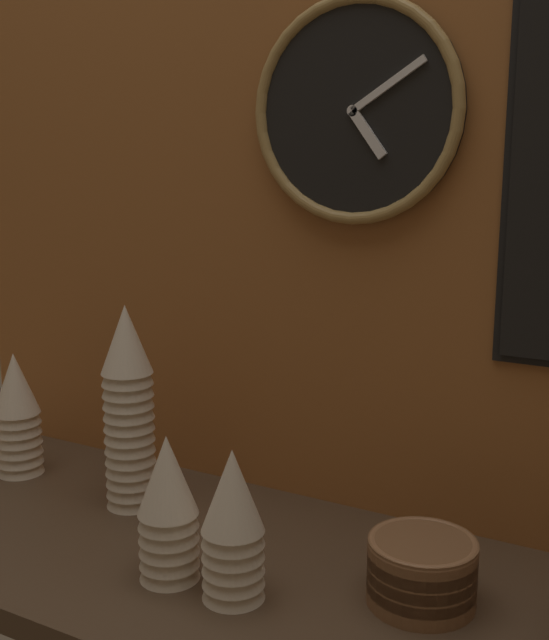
{
  "coord_description": "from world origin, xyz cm",
  "views": [
    {
      "loc": [
        57.94,
        -96.39,
        61.59
      ],
      "look_at": [
        1.98,
        4.0,
        37.21
      ],
      "focal_mm": 45.0,
      "sensor_mm": 36.0,
      "label": 1
    }
  ],
  "objects_px": {
    "cup_stack_far_left": "(17,414)",
    "wall_clock": "(355,111)",
    "cup_stack_center_left": "(129,407)",
    "cup_stack_center_right": "(233,525)",
    "bowl_stack_right": "(422,569)",
    "cup_stack_center": "(168,508)"
  },
  "relations": [
    {
      "from": "cup_stack_far_left",
      "to": "wall_clock",
      "type": "bearing_deg",
      "value": 14.1
    },
    {
      "from": "bowl_stack_right",
      "to": "cup_stack_center_right",
      "type": "bearing_deg",
      "value": -153.9
    },
    {
      "from": "cup_stack_center_left",
      "to": "cup_stack_center_right",
      "type": "bearing_deg",
      "value": -27.89
    },
    {
      "from": "cup_stack_far_left",
      "to": "bowl_stack_right",
      "type": "xyz_separation_m",
      "value": [
        0.83,
        -0.06,
        -0.07
      ]
    },
    {
      "from": "cup_stack_center_left",
      "to": "cup_stack_far_left",
      "type": "height_order",
      "value": "cup_stack_center_left"
    },
    {
      "from": "cup_stack_center_left",
      "to": "bowl_stack_right",
      "type": "relative_size",
      "value": 2.38
    },
    {
      "from": "cup_stack_center_left",
      "to": "cup_stack_far_left",
      "type": "relative_size",
      "value": 1.5
    },
    {
      "from": "cup_stack_center",
      "to": "bowl_stack_right",
      "type": "height_order",
      "value": "cup_stack_center"
    },
    {
      "from": "cup_stack_center_left",
      "to": "cup_stack_center",
      "type": "xyz_separation_m",
      "value": [
        0.21,
        -0.17,
        -0.07
      ]
    },
    {
      "from": "cup_stack_center_left",
      "to": "cup_stack_far_left",
      "type": "distance_m",
      "value": 0.29
    },
    {
      "from": "wall_clock",
      "to": "cup_stack_center_left",
      "type": "bearing_deg",
      "value": -154.16
    },
    {
      "from": "cup_stack_center_left",
      "to": "wall_clock",
      "type": "distance_m",
      "value": 0.62
    },
    {
      "from": "cup_stack_center_right",
      "to": "bowl_stack_right",
      "type": "distance_m",
      "value": 0.27
    },
    {
      "from": "cup_stack_far_left",
      "to": "cup_stack_center_right",
      "type": "bearing_deg",
      "value": -16.4
    },
    {
      "from": "cup_stack_center_left",
      "to": "bowl_stack_right",
      "type": "xyz_separation_m",
      "value": [
        0.55,
        -0.05,
        -0.13
      ]
    },
    {
      "from": "cup_stack_center_left",
      "to": "cup_stack_far_left",
      "type": "bearing_deg",
      "value": 178.23
    },
    {
      "from": "cup_stack_center_right",
      "to": "wall_clock",
      "type": "height_order",
      "value": "wall_clock"
    },
    {
      "from": "cup_stack_center",
      "to": "wall_clock",
      "type": "bearing_deg",
      "value": 67.91
    },
    {
      "from": "cup_stack_center_left",
      "to": "cup_stack_center",
      "type": "relative_size",
      "value": 1.64
    },
    {
      "from": "cup_stack_far_left",
      "to": "wall_clock",
      "type": "relative_size",
      "value": 0.67
    },
    {
      "from": "cup_stack_far_left",
      "to": "bowl_stack_right",
      "type": "height_order",
      "value": "cup_stack_far_left"
    },
    {
      "from": "cup_stack_center",
      "to": "cup_stack_far_left",
      "type": "xyz_separation_m",
      "value": [
        -0.49,
        0.18,
        0.01
      ]
    }
  ]
}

